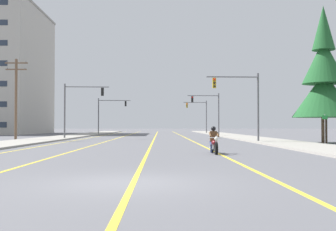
{
  "coord_description": "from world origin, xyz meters",
  "views": [
    {
      "loc": [
        0.92,
        -10.83,
        1.49
      ],
      "look_at": [
        1.51,
        21.4,
        2.28
      ],
      "focal_mm": 44.32,
      "sensor_mm": 36.0,
      "label": 1
    }
  ],
  "objects_px": {
    "utility_pole_left_near": "(16,96)",
    "street_sign": "(325,126)",
    "traffic_signal_mid_left": "(108,110)",
    "traffic_signal_far_right": "(200,112)",
    "traffic_signal_near_right": "(243,97)",
    "traffic_signal_mid_right": "(210,108)",
    "conifer_tree_right_verge_near": "(324,80)",
    "motorcycle_with_rider": "(214,143)",
    "traffic_signal_near_left": "(78,102)"
  },
  "relations": [
    {
      "from": "utility_pole_left_near",
      "to": "street_sign",
      "type": "height_order",
      "value": "utility_pole_left_near"
    },
    {
      "from": "traffic_signal_mid_left",
      "to": "traffic_signal_far_right",
      "type": "height_order",
      "value": "same"
    },
    {
      "from": "traffic_signal_near_right",
      "to": "traffic_signal_mid_left",
      "type": "relative_size",
      "value": 1.0
    },
    {
      "from": "traffic_signal_mid_right",
      "to": "conifer_tree_right_verge_near",
      "type": "height_order",
      "value": "conifer_tree_right_verge_near"
    },
    {
      "from": "motorcycle_with_rider",
      "to": "traffic_signal_mid_right",
      "type": "height_order",
      "value": "traffic_signal_mid_right"
    },
    {
      "from": "traffic_signal_near_left",
      "to": "traffic_signal_mid_left",
      "type": "xyz_separation_m",
      "value": [
        0.23,
        24.94,
        0.03
      ]
    },
    {
      "from": "traffic_signal_mid_right",
      "to": "traffic_signal_far_right",
      "type": "height_order",
      "value": "same"
    },
    {
      "from": "traffic_signal_near_left",
      "to": "traffic_signal_far_right",
      "type": "bearing_deg",
      "value": 61.56
    },
    {
      "from": "traffic_signal_far_right",
      "to": "conifer_tree_right_verge_near",
      "type": "height_order",
      "value": "conifer_tree_right_verge_near"
    },
    {
      "from": "traffic_signal_mid_right",
      "to": "traffic_signal_far_right",
      "type": "bearing_deg",
      "value": 89.25
    },
    {
      "from": "motorcycle_with_rider",
      "to": "traffic_signal_far_right",
      "type": "relative_size",
      "value": 0.35
    },
    {
      "from": "traffic_signal_far_right",
      "to": "conifer_tree_right_verge_near",
      "type": "relative_size",
      "value": 0.52
    },
    {
      "from": "motorcycle_with_rider",
      "to": "utility_pole_left_near",
      "type": "xyz_separation_m",
      "value": [
        -17.4,
        19.85,
        3.88
      ]
    },
    {
      "from": "traffic_signal_mid_left",
      "to": "utility_pole_left_near",
      "type": "bearing_deg",
      "value": -100.54
    },
    {
      "from": "motorcycle_with_rider",
      "to": "street_sign",
      "type": "bearing_deg",
      "value": 45.58
    },
    {
      "from": "traffic_signal_mid_left",
      "to": "street_sign",
      "type": "bearing_deg",
      "value": -60.67
    },
    {
      "from": "utility_pole_left_near",
      "to": "conifer_tree_right_verge_near",
      "type": "xyz_separation_m",
      "value": [
        28.66,
        -6.5,
        0.99
      ]
    },
    {
      "from": "motorcycle_with_rider",
      "to": "conifer_tree_right_verge_near",
      "type": "height_order",
      "value": "conifer_tree_right_verge_near"
    },
    {
      "from": "traffic_signal_near_right",
      "to": "conifer_tree_right_verge_near",
      "type": "height_order",
      "value": "conifer_tree_right_verge_near"
    },
    {
      "from": "utility_pole_left_near",
      "to": "street_sign",
      "type": "bearing_deg",
      "value": -19.17
    },
    {
      "from": "motorcycle_with_rider",
      "to": "traffic_signal_near_right",
      "type": "relative_size",
      "value": 0.35
    },
    {
      "from": "traffic_signal_near_left",
      "to": "traffic_signal_mid_right",
      "type": "height_order",
      "value": "same"
    },
    {
      "from": "conifer_tree_right_verge_near",
      "to": "traffic_signal_far_right",
      "type": "bearing_deg",
      "value": 99.13
    },
    {
      "from": "traffic_signal_mid_right",
      "to": "utility_pole_left_near",
      "type": "distance_m",
      "value": 28.15
    },
    {
      "from": "traffic_signal_mid_right",
      "to": "traffic_signal_mid_left",
      "type": "height_order",
      "value": "same"
    },
    {
      "from": "traffic_signal_mid_right",
      "to": "street_sign",
      "type": "bearing_deg",
      "value": -78.1
    },
    {
      "from": "motorcycle_with_rider",
      "to": "traffic_signal_far_right",
      "type": "height_order",
      "value": "traffic_signal_far_right"
    },
    {
      "from": "motorcycle_with_rider",
      "to": "traffic_signal_mid_left",
      "type": "height_order",
      "value": "traffic_signal_mid_left"
    },
    {
      "from": "motorcycle_with_rider",
      "to": "street_sign",
      "type": "distance_m",
      "value": 14.44
    },
    {
      "from": "traffic_signal_far_right",
      "to": "conifer_tree_right_verge_near",
      "type": "distance_m",
      "value": 42.44
    },
    {
      "from": "motorcycle_with_rider",
      "to": "conifer_tree_right_verge_near",
      "type": "bearing_deg",
      "value": 49.86
    },
    {
      "from": "motorcycle_with_rider",
      "to": "traffic_signal_mid_left",
      "type": "relative_size",
      "value": 0.35
    },
    {
      "from": "traffic_signal_near_left",
      "to": "traffic_signal_mid_right",
      "type": "xyz_separation_m",
      "value": [
        16.43,
        13.29,
        -0.03
      ]
    },
    {
      "from": "traffic_signal_far_right",
      "to": "utility_pole_left_near",
      "type": "relative_size",
      "value": 0.75
    },
    {
      "from": "conifer_tree_right_verge_near",
      "to": "traffic_signal_near_left",
      "type": "bearing_deg",
      "value": 154.54
    },
    {
      "from": "traffic_signal_far_right",
      "to": "street_sign",
      "type": "distance_m",
      "value": 45.35
    },
    {
      "from": "traffic_signal_near_left",
      "to": "traffic_signal_far_right",
      "type": "distance_m",
      "value": 34.97
    },
    {
      "from": "traffic_signal_far_right",
      "to": "utility_pole_left_near",
      "type": "bearing_deg",
      "value": -121.79
    },
    {
      "from": "traffic_signal_mid_left",
      "to": "street_sign",
      "type": "xyz_separation_m",
      "value": [
        21.99,
        -39.13,
        -2.64
      ]
    },
    {
      "from": "traffic_signal_far_right",
      "to": "traffic_signal_near_right",
      "type": "bearing_deg",
      "value": -89.97
    },
    {
      "from": "traffic_signal_near_left",
      "to": "traffic_signal_mid_right",
      "type": "distance_m",
      "value": 21.13
    },
    {
      "from": "traffic_signal_near_left",
      "to": "utility_pole_left_near",
      "type": "relative_size",
      "value": 0.75
    },
    {
      "from": "utility_pole_left_near",
      "to": "traffic_signal_near_right",
      "type": "bearing_deg",
      "value": -13.04
    },
    {
      "from": "utility_pole_left_near",
      "to": "street_sign",
      "type": "relative_size",
      "value": 3.42
    },
    {
      "from": "motorcycle_with_rider",
      "to": "street_sign",
      "type": "relative_size",
      "value": 0.91
    },
    {
      "from": "traffic_signal_mid_left",
      "to": "traffic_signal_far_right",
      "type": "xyz_separation_m",
      "value": [
        16.42,
        5.81,
        -0.07
      ]
    },
    {
      "from": "conifer_tree_right_verge_near",
      "to": "street_sign",
      "type": "bearing_deg",
      "value": -110.91
    },
    {
      "from": "traffic_signal_near_right",
      "to": "traffic_signal_far_right",
      "type": "distance_m",
      "value": 40.47
    },
    {
      "from": "traffic_signal_mid_left",
      "to": "street_sign",
      "type": "height_order",
      "value": "traffic_signal_mid_left"
    },
    {
      "from": "traffic_signal_mid_right",
      "to": "utility_pole_left_near",
      "type": "bearing_deg",
      "value": -140.44
    }
  ]
}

